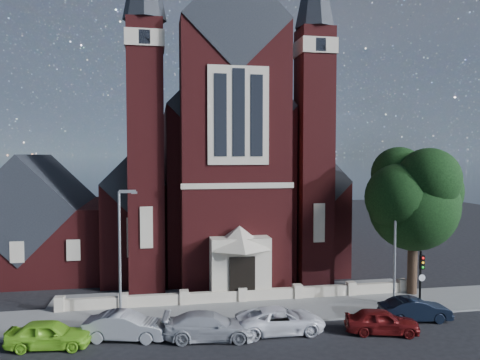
{
  "coord_description": "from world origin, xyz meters",
  "views": [
    {
      "loc": [
        -5.81,
        -24.81,
        10.18
      ],
      "look_at": [
        0.84,
        12.0,
        8.19
      ],
      "focal_mm": 35.0,
      "sensor_mm": 36.0,
      "label": 1
    }
  ],
  "objects_px": {
    "street_tree": "(417,200)",
    "car_lime_van": "(49,334)",
    "car_silver_a": "(125,326)",
    "car_navy": "(415,309)",
    "car_silver_b": "(209,326)",
    "parish_hall": "(37,226)",
    "street_lamp_left": "(121,248)",
    "church": "(213,175)",
    "car_white_suv": "(281,320)",
    "traffic_signal": "(421,273)",
    "street_lamp_right": "(396,238)",
    "car_dark_red": "(382,321)"
  },
  "relations": [
    {
      "from": "street_tree",
      "to": "car_lime_van",
      "type": "bearing_deg",
      "value": -168.43
    },
    {
      "from": "car_silver_a",
      "to": "car_navy",
      "type": "bearing_deg",
      "value": -78.6
    },
    {
      "from": "car_silver_a",
      "to": "car_silver_b",
      "type": "xyz_separation_m",
      "value": [
        4.57,
        -0.8,
        -0.01
      ]
    },
    {
      "from": "parish_hall",
      "to": "street_tree",
      "type": "bearing_deg",
      "value": -23.26
    },
    {
      "from": "street_lamp_left",
      "to": "car_silver_a",
      "type": "xyz_separation_m",
      "value": [
        0.38,
        -2.75,
        -3.85
      ]
    },
    {
      "from": "church",
      "to": "street_tree",
      "type": "relative_size",
      "value": 3.26
    },
    {
      "from": "car_white_suv",
      "to": "church",
      "type": "bearing_deg",
      "value": 3.54
    },
    {
      "from": "church",
      "to": "car_lime_van",
      "type": "bearing_deg",
      "value": -117.3
    },
    {
      "from": "traffic_signal",
      "to": "car_navy",
      "type": "relative_size",
      "value": 0.93
    },
    {
      "from": "car_lime_van",
      "to": "car_silver_b",
      "type": "relative_size",
      "value": 0.85
    },
    {
      "from": "street_tree",
      "to": "street_lamp_right",
      "type": "relative_size",
      "value": 1.32
    },
    {
      "from": "traffic_signal",
      "to": "car_silver_b",
      "type": "relative_size",
      "value": 0.78
    },
    {
      "from": "street_tree",
      "to": "street_lamp_right",
      "type": "bearing_deg",
      "value": -145.74
    },
    {
      "from": "street_tree",
      "to": "car_dark_red",
      "type": "relative_size",
      "value": 2.58
    },
    {
      "from": "street_lamp_left",
      "to": "car_silver_a",
      "type": "relative_size",
      "value": 1.78
    },
    {
      "from": "church",
      "to": "car_silver_b",
      "type": "xyz_separation_m",
      "value": [
        -2.96,
        -22.5,
        -7.45
      ]
    },
    {
      "from": "car_dark_red",
      "to": "car_silver_a",
      "type": "bearing_deg",
      "value": 98.78
    },
    {
      "from": "church",
      "to": "car_white_suv",
      "type": "relative_size",
      "value": 6.78
    },
    {
      "from": "car_navy",
      "to": "car_dark_red",
      "type": "bearing_deg",
      "value": 122.13
    },
    {
      "from": "traffic_signal",
      "to": "car_white_suv",
      "type": "distance_m",
      "value": 10.15
    },
    {
      "from": "car_dark_red",
      "to": "street_tree",
      "type": "bearing_deg",
      "value": -27.6
    },
    {
      "from": "car_white_suv",
      "to": "car_dark_red",
      "type": "relative_size",
      "value": 1.24
    },
    {
      "from": "street_lamp_right",
      "to": "car_white_suv",
      "type": "relative_size",
      "value": 1.57
    },
    {
      "from": "street_tree",
      "to": "parish_hall",
      "type": "bearing_deg",
      "value": 156.74
    },
    {
      "from": "car_lime_van",
      "to": "car_silver_b",
      "type": "height_order",
      "value": "car_silver_b"
    },
    {
      "from": "car_silver_a",
      "to": "traffic_signal",
      "type": "bearing_deg",
      "value": -74.37
    },
    {
      "from": "parish_hall",
      "to": "car_dark_red",
      "type": "xyz_separation_m",
      "value": [
        22.82,
        -18.45,
        -3.31
      ]
    },
    {
      "from": "street_tree",
      "to": "street_lamp_left",
      "type": "height_order",
      "value": "street_tree"
    },
    {
      "from": "parish_hall",
      "to": "car_silver_a",
      "type": "bearing_deg",
      "value": -63.19
    },
    {
      "from": "parish_hall",
      "to": "car_navy",
      "type": "bearing_deg",
      "value": -33.28
    },
    {
      "from": "street_lamp_left",
      "to": "car_white_suv",
      "type": "xyz_separation_m",
      "value": [
        9.08,
        -3.28,
        -3.88
      ]
    },
    {
      "from": "church",
      "to": "street_lamp_right",
      "type": "xyz_separation_m",
      "value": [
        10.09,
        -18.94,
        -3.59
      ]
    },
    {
      "from": "church",
      "to": "parish_hall",
      "type": "xyz_separation_m",
      "value": [
        -16.0,
        -4.94,
        -4.17
      ]
    },
    {
      "from": "street_lamp_right",
      "to": "car_silver_b",
      "type": "height_order",
      "value": "street_lamp_right"
    },
    {
      "from": "traffic_signal",
      "to": "car_white_suv",
      "type": "xyz_separation_m",
      "value": [
        -9.83,
        -1.71,
        -1.87
      ]
    },
    {
      "from": "car_lime_van",
      "to": "car_silver_a",
      "type": "bearing_deg",
      "value": -77.17
    },
    {
      "from": "street_lamp_right",
      "to": "car_silver_a",
      "type": "xyz_separation_m",
      "value": [
        -17.62,
        -2.75,
        -3.85
      ]
    },
    {
      "from": "car_navy",
      "to": "church",
      "type": "bearing_deg",
      "value": 29.18
    },
    {
      "from": "car_silver_b",
      "to": "car_navy",
      "type": "relative_size",
      "value": 1.19
    },
    {
      "from": "church",
      "to": "car_navy",
      "type": "distance_m",
      "value": 25.11
    },
    {
      "from": "traffic_signal",
      "to": "car_silver_b",
      "type": "distance_m",
      "value": 14.22
    },
    {
      "from": "car_navy",
      "to": "car_silver_a",
      "type": "bearing_deg",
      "value": 94.45
    },
    {
      "from": "street_lamp_right",
      "to": "street_lamp_left",
      "type": "bearing_deg",
      "value": 180.0
    },
    {
      "from": "car_silver_a",
      "to": "car_navy",
      "type": "relative_size",
      "value": 1.06
    },
    {
      "from": "street_lamp_left",
      "to": "car_silver_a",
      "type": "bearing_deg",
      "value": -82.23
    },
    {
      "from": "church",
      "to": "car_navy",
      "type": "relative_size",
      "value": 8.15
    },
    {
      "from": "street_lamp_left",
      "to": "car_dark_red",
      "type": "bearing_deg",
      "value": -16.83
    },
    {
      "from": "parish_hall",
      "to": "car_dark_red",
      "type": "relative_size",
      "value": 2.95
    },
    {
      "from": "car_silver_b",
      "to": "car_dark_red",
      "type": "xyz_separation_m",
      "value": [
        9.78,
        -0.9,
        -0.03
      ]
    },
    {
      "from": "church",
      "to": "car_silver_b",
      "type": "relative_size",
      "value": 6.84
    }
  ]
}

